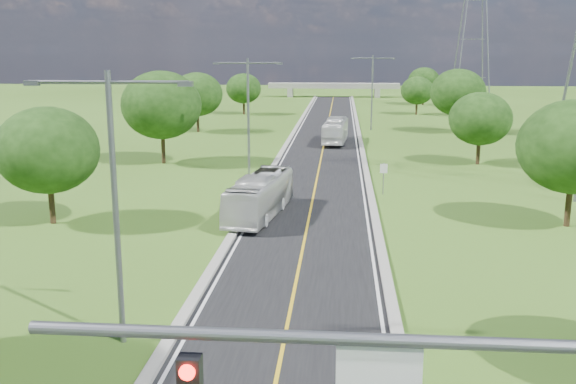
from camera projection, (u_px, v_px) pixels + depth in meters
The scene contains 21 objects.
ground at pixel (323, 149), 70.19m from camera, with size 260.00×260.00×0.00m, color #365919.
road at pixel (324, 142), 76.02m from camera, with size 8.00×150.00×0.06m, color black.
curb_left at pixel (289, 141), 76.34m from camera, with size 0.50×150.00×0.22m, color gray.
curb_right at pixel (360, 141), 75.65m from camera, with size 0.50×150.00×0.22m, color gray.
speed_limit_sign at pixel (384, 174), 48.00m from camera, with size 0.55×0.09×2.40m.
overpass at pixel (334, 87), 147.48m from camera, with size 30.00×3.00×3.20m.
streetlight_near_left at pixel (114, 186), 22.69m from camera, with size 5.90×0.25×10.00m.
streetlight_mid_left at pixel (248, 106), 54.79m from camera, with size 5.90×0.25×10.00m.
streetlight_far_right at pixel (372, 86), 85.92m from camera, with size 5.90×0.25×10.00m.
power_tower_far at pixel (473, 31), 118.53m from camera, with size 9.00×6.40×28.00m.
tree_lb at pixel (47, 150), 39.35m from camera, with size 6.30×6.30×7.33m.
tree_lc at pixel (161, 105), 60.47m from camera, with size 7.56×7.56×8.79m.
tree_ld at pixel (197, 94), 84.12m from camera, with size 6.72×6.72×7.82m.
tree_le at pixel (244, 88), 107.39m from camera, with size 5.88×5.88×6.84m.
tree_rb at pixel (574, 147), 38.62m from camera, with size 6.72×6.72×7.82m.
tree_rc at pixel (480, 119), 60.24m from camera, with size 5.88×5.88×6.84m.
tree_rd at pixel (458, 92), 83.22m from camera, with size 7.14×7.14×8.30m.
tree_re at pixel (417, 91), 107.04m from camera, with size 5.46×5.46×6.35m.
tree_rf at pixel (424, 81), 126.08m from camera, with size 6.30×6.30×7.33m.
bus_outbound at pixel (335, 131), 74.53m from camera, with size 2.34×9.98×2.78m, color silver.
bus_inbound at pixel (260, 196), 41.57m from camera, with size 2.28×9.76×2.72m, color silver.
Camera 1 is at (1.99, -9.60, 10.67)m, focal length 40.00 mm.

